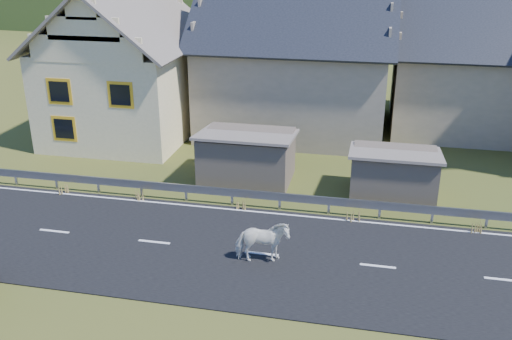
# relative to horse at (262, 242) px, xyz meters

# --- Properties ---
(ground) EXTENTS (160.00, 160.00, 0.00)m
(ground) POSITION_rel_horse_xyz_m (-0.12, 0.52, -0.80)
(ground) COLOR #2F3D17
(ground) RESTS_ON ground
(road) EXTENTS (60.00, 7.00, 0.04)m
(road) POSITION_rel_horse_xyz_m (-0.12, 0.52, -0.78)
(road) COLOR black
(road) RESTS_ON ground
(lane_markings) EXTENTS (60.00, 6.60, 0.01)m
(lane_markings) POSITION_rel_horse_xyz_m (-0.12, 0.52, -0.76)
(lane_markings) COLOR silver
(lane_markings) RESTS_ON road
(guardrail) EXTENTS (28.10, 0.09, 0.75)m
(guardrail) POSITION_rel_horse_xyz_m (-0.12, 4.20, -0.24)
(guardrail) COLOR #93969B
(guardrail) RESTS_ON ground
(shed_left) EXTENTS (4.30, 3.30, 2.40)m
(shed_left) POSITION_rel_horse_xyz_m (-2.12, 7.02, 0.30)
(shed_left) COLOR brown
(shed_left) RESTS_ON ground
(shed_right) EXTENTS (3.80, 2.90, 2.20)m
(shed_right) POSITION_rel_horse_xyz_m (4.38, 6.52, 0.20)
(shed_right) COLOR brown
(shed_right) RESTS_ON ground
(house_cream) EXTENTS (7.80, 9.80, 8.30)m
(house_cream) POSITION_rel_horse_xyz_m (-10.13, 12.52, 3.55)
(house_cream) COLOR #FFE8B2
(house_cream) RESTS_ON ground
(house_stone_a) EXTENTS (10.80, 9.80, 8.90)m
(house_stone_a) POSITION_rel_horse_xyz_m (-1.12, 15.52, 3.83)
(house_stone_a) COLOR gray
(house_stone_a) RESTS_ON ground
(house_stone_b) EXTENTS (9.80, 8.80, 8.10)m
(house_stone_b) POSITION_rel_horse_xyz_m (8.88, 17.52, 3.43)
(house_stone_b) COLOR gray
(house_stone_b) RESTS_ON ground
(mountain) EXTENTS (440.00, 280.00, 260.00)m
(mountain) POSITION_rel_horse_xyz_m (4.88, 180.52, -20.80)
(mountain) COLOR #223811
(mountain) RESTS_ON ground
(horse) EXTENTS (1.23, 1.95, 1.53)m
(horse) POSITION_rel_horse_xyz_m (0.00, 0.00, 0.00)
(horse) COLOR white
(horse) RESTS_ON road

